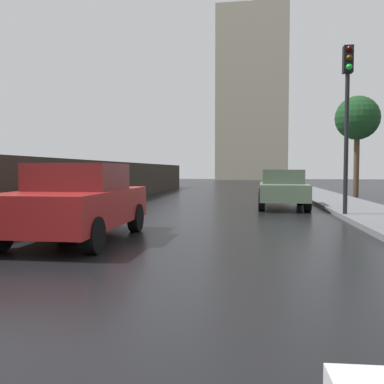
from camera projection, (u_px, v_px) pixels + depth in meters
The scene contains 6 objects.
ground at pixel (81, 334), 3.54m from camera, with size 120.00×120.00×0.00m, color black.
car_green_near_kerb at pixel (282, 188), 15.26m from camera, with size 1.81×4.09×1.40m.
car_red_mid_road at pixel (77, 202), 8.28m from camera, with size 1.91×3.92×1.53m.
traffic_light at pixel (347, 99), 11.70m from camera, with size 0.26×0.39×4.73m.
street_tree_near at pixel (357, 119), 21.97m from camera, with size 2.31×2.31×5.29m.
distant_tower at pixel (252, 97), 60.00m from camera, with size 9.99×10.74×27.19m.
Camera 1 is at (1.41, -3.31, 1.40)m, focal length 38.95 mm.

